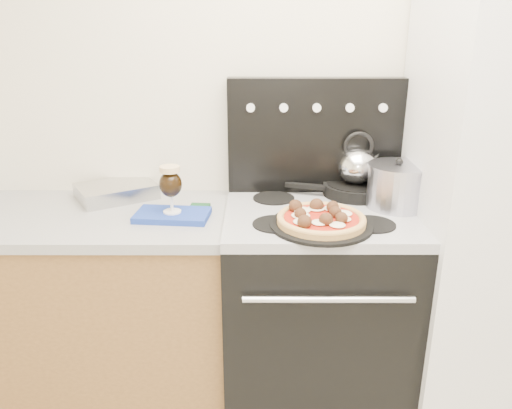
{
  "coord_description": "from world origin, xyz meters",
  "views": [
    {
      "loc": [
        -0.17,
        -0.72,
        1.63
      ],
      "look_at": [
        -0.18,
        1.05,
        0.99
      ],
      "focal_mm": 35.0,
      "sensor_mm": 36.0,
      "label": 1
    }
  ],
  "objects_px": {
    "skillet": "(355,189)",
    "tea_kettle": "(357,163)",
    "pizza_pan": "(321,225)",
    "stove_body": "(315,313)",
    "base_cabinet": "(65,312)",
    "pizza": "(321,217)",
    "beer_glass": "(171,189)",
    "oven_mitt": "(172,215)",
    "stock_pot": "(397,187)",
    "fridge": "(496,206)"
  },
  "relations": [
    {
      "from": "base_cabinet",
      "to": "pizza_pan",
      "type": "bearing_deg",
      "value": -9.88
    },
    {
      "from": "fridge",
      "to": "pizza",
      "type": "xyz_separation_m",
      "value": [
        -0.71,
        -0.14,
        0.01
      ]
    },
    {
      "from": "tea_kettle",
      "to": "beer_glass",
      "type": "bearing_deg",
      "value": -145.5
    },
    {
      "from": "oven_mitt",
      "to": "skillet",
      "type": "relative_size",
      "value": 1.03
    },
    {
      "from": "pizza_pan",
      "to": "skillet",
      "type": "distance_m",
      "value": 0.42
    },
    {
      "from": "pizza",
      "to": "stock_pot",
      "type": "distance_m",
      "value": 0.4
    },
    {
      "from": "fridge",
      "to": "pizza_pan",
      "type": "bearing_deg",
      "value": -168.89
    },
    {
      "from": "fridge",
      "to": "oven_mitt",
      "type": "xyz_separation_m",
      "value": [
        -1.29,
        -0.01,
        -0.04
      ]
    },
    {
      "from": "stove_body",
      "to": "skillet",
      "type": "xyz_separation_m",
      "value": [
        0.18,
        0.2,
        0.51
      ]
    },
    {
      "from": "base_cabinet",
      "to": "tea_kettle",
      "type": "relative_size",
      "value": 7.47
    },
    {
      "from": "base_cabinet",
      "to": "skillet",
      "type": "bearing_deg",
      "value": 7.91
    },
    {
      "from": "skillet",
      "to": "stock_pot",
      "type": "xyz_separation_m",
      "value": [
        0.14,
        -0.16,
        0.06
      ]
    },
    {
      "from": "beer_glass",
      "to": "pizza_pan",
      "type": "xyz_separation_m",
      "value": [
        0.58,
        -0.13,
        -0.1
      ]
    },
    {
      "from": "skillet",
      "to": "pizza",
      "type": "bearing_deg",
      "value": -117.98
    },
    {
      "from": "stove_body",
      "to": "beer_glass",
      "type": "bearing_deg",
      "value": -177.08
    },
    {
      "from": "stove_body",
      "to": "pizza",
      "type": "bearing_deg",
      "value": -94.56
    },
    {
      "from": "skillet",
      "to": "tea_kettle",
      "type": "bearing_deg",
      "value": 0.0
    },
    {
      "from": "tea_kettle",
      "to": "stock_pot",
      "type": "relative_size",
      "value": 0.83
    },
    {
      "from": "stove_body",
      "to": "stock_pot",
      "type": "height_order",
      "value": "stock_pot"
    },
    {
      "from": "skillet",
      "to": "tea_kettle",
      "type": "height_order",
      "value": "tea_kettle"
    },
    {
      "from": "stove_body",
      "to": "tea_kettle",
      "type": "relative_size",
      "value": 4.53
    },
    {
      "from": "base_cabinet",
      "to": "pizza",
      "type": "bearing_deg",
      "value": -9.88
    },
    {
      "from": "base_cabinet",
      "to": "pizza",
      "type": "xyz_separation_m",
      "value": [
        1.09,
        -0.19,
        0.53
      ]
    },
    {
      "from": "pizza_pan",
      "to": "oven_mitt",
      "type": "bearing_deg",
      "value": 166.86
    },
    {
      "from": "base_cabinet",
      "to": "tea_kettle",
      "type": "bearing_deg",
      "value": 7.91
    },
    {
      "from": "base_cabinet",
      "to": "tea_kettle",
      "type": "xyz_separation_m",
      "value": [
        1.29,
        0.18,
        0.64
      ]
    },
    {
      "from": "beer_glass",
      "to": "skillet",
      "type": "bearing_deg",
      "value": 16.82
    },
    {
      "from": "pizza_pan",
      "to": "pizza",
      "type": "relative_size",
      "value": 1.17
    },
    {
      "from": "oven_mitt",
      "to": "stock_pot",
      "type": "xyz_separation_m",
      "value": [
        0.91,
        0.08,
        0.09
      ]
    },
    {
      "from": "beer_glass",
      "to": "tea_kettle",
      "type": "distance_m",
      "value": 0.81
    },
    {
      "from": "base_cabinet",
      "to": "pizza",
      "type": "distance_m",
      "value": 1.23
    },
    {
      "from": "fridge",
      "to": "stove_body",
      "type": "bearing_deg",
      "value": 177.95
    },
    {
      "from": "oven_mitt",
      "to": "pizza",
      "type": "bearing_deg",
      "value": -13.14
    },
    {
      "from": "beer_glass",
      "to": "pizza_pan",
      "type": "bearing_deg",
      "value": -13.14
    },
    {
      "from": "oven_mitt",
      "to": "tea_kettle",
      "type": "xyz_separation_m",
      "value": [
        0.77,
        0.23,
        0.16
      ]
    },
    {
      "from": "base_cabinet",
      "to": "beer_glass",
      "type": "bearing_deg",
      "value": -6.13
    },
    {
      "from": "base_cabinet",
      "to": "stove_body",
      "type": "bearing_deg",
      "value": -1.3
    },
    {
      "from": "skillet",
      "to": "stock_pot",
      "type": "distance_m",
      "value": 0.22
    },
    {
      "from": "stove_body",
      "to": "tea_kettle",
      "type": "distance_m",
      "value": 0.68
    },
    {
      "from": "pizza",
      "to": "tea_kettle",
      "type": "relative_size",
      "value": 1.7
    },
    {
      "from": "tea_kettle",
      "to": "oven_mitt",
      "type": "bearing_deg",
      "value": -145.5
    },
    {
      "from": "oven_mitt",
      "to": "pizza_pan",
      "type": "height_order",
      "value": "pizza_pan"
    },
    {
      "from": "oven_mitt",
      "to": "fridge",
      "type": "bearing_deg",
      "value": 0.23
    },
    {
      "from": "beer_glass",
      "to": "fridge",
      "type": "bearing_deg",
      "value": 0.23
    },
    {
      "from": "oven_mitt",
      "to": "tea_kettle",
      "type": "relative_size",
      "value": 1.5
    },
    {
      "from": "skillet",
      "to": "tea_kettle",
      "type": "xyz_separation_m",
      "value": [
        0.0,
        0.0,
        0.12
      ]
    },
    {
      "from": "stove_body",
      "to": "pizza",
      "type": "xyz_separation_m",
      "value": [
        -0.01,
        -0.17,
        0.52
      ]
    },
    {
      "from": "fridge",
      "to": "pizza",
      "type": "distance_m",
      "value": 0.73
    },
    {
      "from": "skillet",
      "to": "base_cabinet",
      "type": "bearing_deg",
      "value": -172.09
    },
    {
      "from": "skillet",
      "to": "tea_kettle",
      "type": "distance_m",
      "value": 0.12
    }
  ]
}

